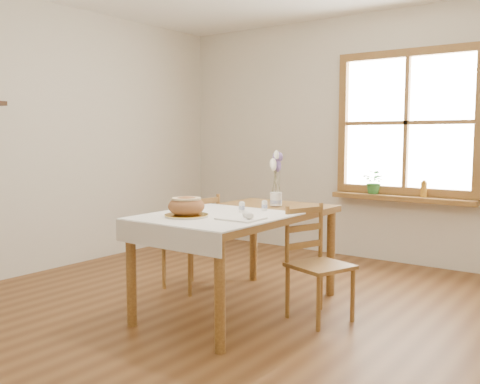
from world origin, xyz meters
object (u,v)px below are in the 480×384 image
Objects in this scene: chair_left at (191,242)px; chair_right at (320,264)px; dining_table at (240,223)px; flower_vase at (276,200)px; bread_plate at (186,216)px.

chair_left is 1.28m from chair_right.
flower_vase is (0.06, 0.41, 0.14)m from dining_table.
chair_left reaches higher than dining_table.
dining_table is 14.94× the size of flower_vase.
chair_right is at bearing 93.21° from chair_left.
flower_vase reaches higher than dining_table.
chair_right is (1.28, -0.06, -0.00)m from chair_left.
flower_vase is at bearing 78.84° from bread_plate.
dining_table is 1.96× the size of chair_right.
flower_vase is at bearing 82.12° from dining_table.
chair_right reaches higher than bread_plate.
bread_plate is (0.56, -0.67, 0.36)m from chair_left.
chair_right reaches higher than dining_table.
flower_vase reaches higher than bread_plate.
dining_table is 0.49m from bread_plate.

